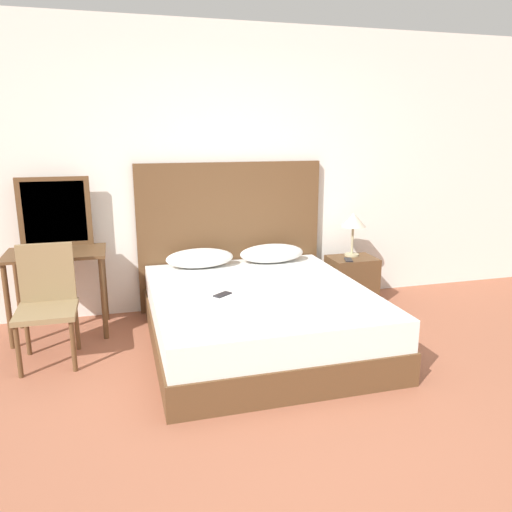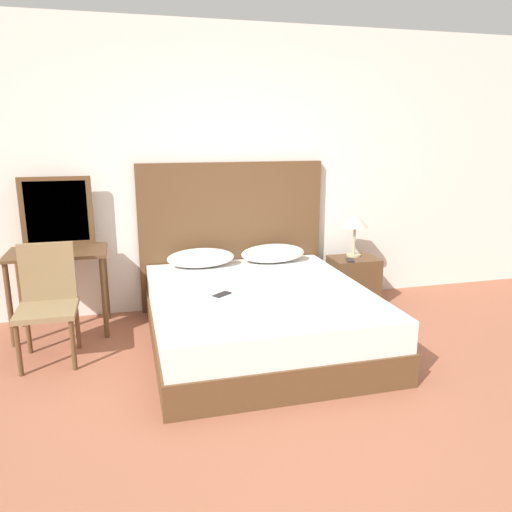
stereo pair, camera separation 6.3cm
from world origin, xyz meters
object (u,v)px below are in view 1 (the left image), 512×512
object	(u,v)px
table_lamp	(353,222)
chair	(47,298)
bed	(259,317)
nightstand	(351,281)
vanity_desk	(57,267)
phone_on_bed	(222,295)
phone_on_nightstand	(348,260)

from	to	relation	value
table_lamp	chair	distance (m)	2.92
bed	nightstand	size ratio (longest dim) A/B	4.09
nightstand	bed	bearing A→B (deg)	-148.69
bed	nightstand	bearing A→B (deg)	31.31
vanity_desk	bed	bearing A→B (deg)	-23.42
table_lamp	vanity_desk	distance (m)	2.82
phone_on_bed	phone_on_nightstand	distance (m)	1.59
phone_on_nightstand	chair	size ratio (longest dim) A/B	0.19
vanity_desk	table_lamp	bearing A→B (deg)	2.11
phone_on_bed	phone_on_nightstand	xyz separation A→B (m)	(1.42, 0.71, 0.00)
chair	nightstand	bearing A→B (deg)	10.76
bed	phone_on_nightstand	world-z (taller)	phone_on_nightstand
nightstand	phone_on_nightstand	size ratio (longest dim) A/B	2.95
nightstand	phone_on_nightstand	bearing A→B (deg)	-134.16
nightstand	chair	world-z (taller)	chair
vanity_desk	chair	world-z (taller)	chair
phone_on_nightstand	vanity_desk	size ratio (longest dim) A/B	0.20
phone_on_bed	table_lamp	distance (m)	1.80
nightstand	phone_on_bed	bearing A→B (deg)	-152.04
phone_on_bed	nightstand	size ratio (longest dim) A/B	0.33
vanity_desk	chair	size ratio (longest dim) A/B	0.92
phone_on_nightstand	vanity_desk	bearing A→B (deg)	178.72
bed	phone_on_nightstand	size ratio (longest dim) A/B	12.06
vanity_desk	chair	bearing A→B (deg)	-93.68
table_lamp	chair	xyz separation A→B (m)	(-2.84, -0.61, -0.35)
phone_on_bed	vanity_desk	size ratio (longest dim) A/B	0.20
nightstand	phone_on_nightstand	distance (m)	0.28
bed	chair	bearing A→B (deg)	173.45
phone_on_bed	chair	xyz separation A→B (m)	(-1.30, 0.27, 0.01)
table_lamp	vanity_desk	size ratio (longest dim) A/B	0.54
bed	vanity_desk	size ratio (longest dim) A/B	2.44
phone_on_nightstand	chair	world-z (taller)	chair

